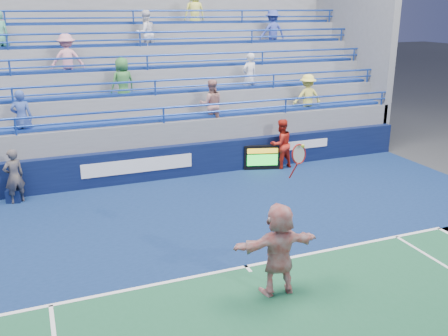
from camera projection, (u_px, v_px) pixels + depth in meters
name	position (u px, v px, depth m)	size (l,w,h in m)	color
ground	(246.00, 267.00, 10.99)	(120.00, 120.00, 0.00)	#333538
sponsor_wall	(167.00, 162.00, 16.58)	(18.00, 0.32, 1.10)	#091134
bleacher_stand	(140.00, 112.00, 19.61)	(18.00, 5.60, 6.13)	slate
serve_speed_board	(262.00, 158.00, 17.50)	(1.26, 0.48, 0.88)	black
judge_chair	(14.00, 194.00, 14.66)	(0.50, 0.51, 0.70)	#0C163A
tennis_player	(279.00, 249.00, 9.75)	(1.79, 0.66, 3.05)	white
line_judge	(14.00, 176.00, 14.38)	(0.59, 0.39, 1.63)	#121934
ball_girl	(281.00, 144.00, 17.55)	(0.86, 0.67, 1.77)	red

